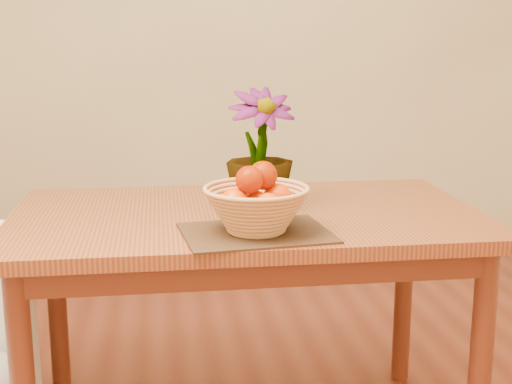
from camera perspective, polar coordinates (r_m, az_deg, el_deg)
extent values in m
cube|color=#FFF0C2|center=(4.02, -4.30, 13.63)|extent=(4.00, 0.02, 2.70)
cube|color=brown|center=(2.15, -0.74, -2.10)|extent=(1.40, 0.80, 0.04)
cube|color=#502112|center=(2.16, -0.74, -3.64)|extent=(1.28, 0.68, 0.08)
cylinder|color=#502112|center=(2.15, 17.50, -13.30)|extent=(0.06, 0.06, 0.71)
cylinder|color=#502112|center=(2.58, -15.62, -8.79)|extent=(0.06, 0.06, 0.71)
cylinder|color=#502112|center=(2.70, 11.72, -7.62)|extent=(0.06, 0.06, 0.71)
cube|color=#382414|center=(1.90, 0.02, -3.29)|extent=(0.42, 0.33, 0.01)
cylinder|color=tan|center=(1.90, 0.02, -3.09)|extent=(0.14, 0.14, 0.01)
sphere|color=red|center=(1.88, 0.02, -0.86)|extent=(0.06, 0.06, 0.06)
sphere|color=red|center=(1.91, 1.70, -0.45)|extent=(0.08, 0.08, 0.08)
sphere|color=red|center=(1.94, -0.88, -0.38)|extent=(0.07, 0.07, 0.07)
sphere|color=red|center=(1.85, -1.71, -0.87)|extent=(0.08, 0.08, 0.08)
sphere|color=red|center=(1.83, 0.98, -1.16)|extent=(0.07, 0.07, 0.07)
sphere|color=red|center=(1.89, 0.56, 1.34)|extent=(0.08, 0.08, 0.08)
sphere|color=red|center=(1.84, -0.53, 0.98)|extent=(0.07, 0.07, 0.07)
sphere|color=red|center=(1.89, 0.56, 1.34)|extent=(0.08, 0.08, 0.08)
sphere|color=red|center=(1.84, -0.53, 0.98)|extent=(0.07, 0.07, 0.07)
imported|color=#1B4D16|center=(2.14, 0.31, 3.39)|extent=(0.24, 0.24, 0.37)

